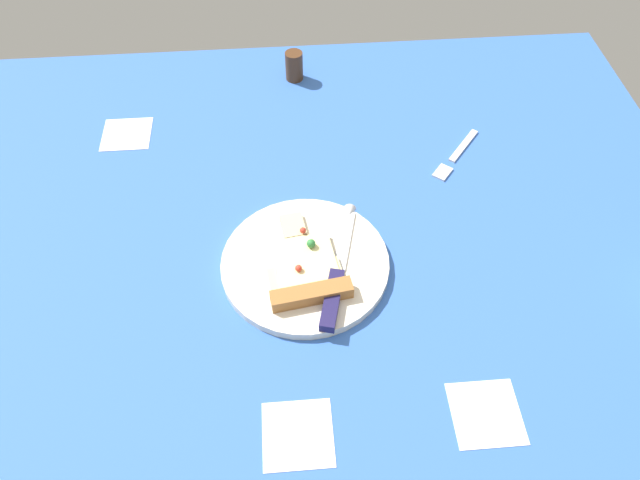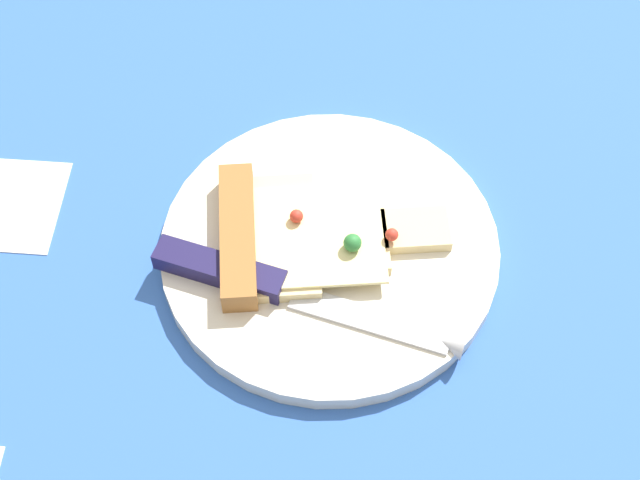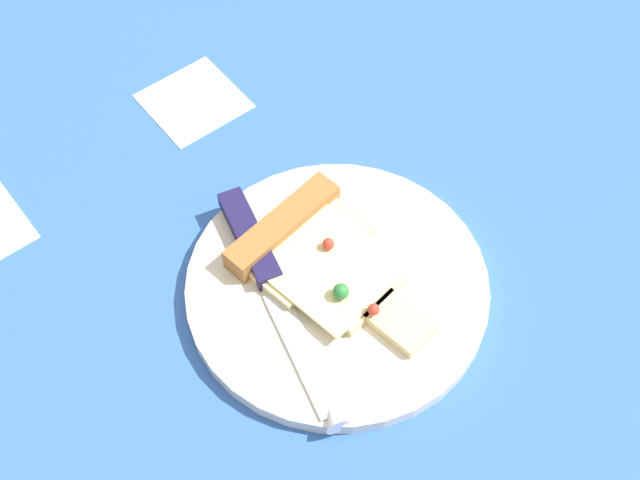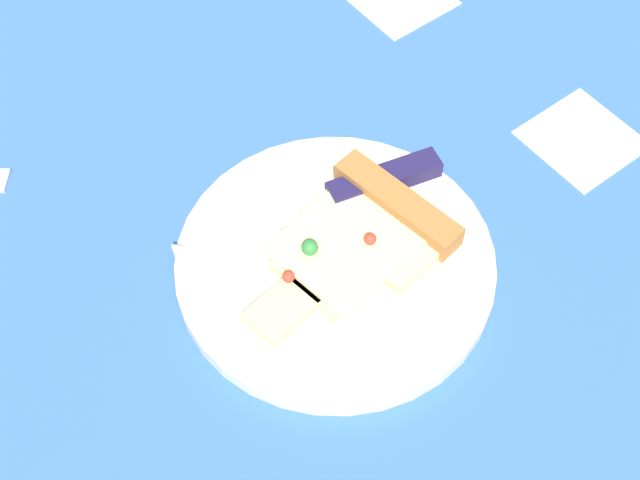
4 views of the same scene
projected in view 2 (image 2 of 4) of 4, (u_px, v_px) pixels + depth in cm
name	position (u px, v px, depth cm)	size (l,w,h in cm)	color
ground_plane	(230.00, 258.00, 76.31)	(136.43, 136.43, 3.00)	#3360B7
plate	(330.00, 244.00, 74.34)	(25.94, 25.94, 1.49)	silver
pizza_slice	(296.00, 235.00, 72.95)	(18.36, 12.45, 2.67)	beige
knife	(274.00, 288.00, 70.62)	(23.77, 8.00, 2.45)	silver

